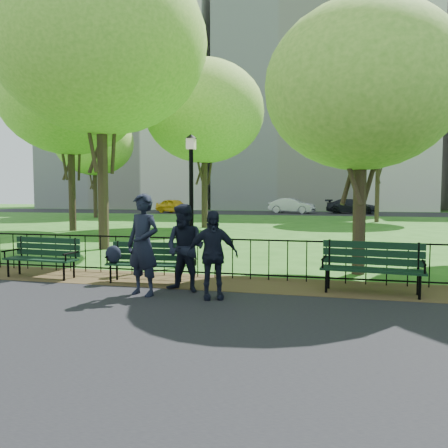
% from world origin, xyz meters
% --- Properties ---
extents(ground, '(120.00, 120.00, 0.00)m').
position_xyz_m(ground, '(0.00, 0.00, 0.00)').
color(ground, '#265A17').
extents(asphalt_path, '(60.00, 9.20, 0.01)m').
position_xyz_m(asphalt_path, '(0.00, -3.40, 0.01)').
color(asphalt_path, black).
rests_on(asphalt_path, ground).
extents(dirt_strip, '(60.00, 1.60, 0.01)m').
position_xyz_m(dirt_strip, '(0.00, 1.50, 0.01)').
color(dirt_strip, '#3E3019').
rests_on(dirt_strip, ground).
extents(far_street, '(70.00, 9.00, 0.01)m').
position_xyz_m(far_street, '(0.00, 35.00, 0.01)').
color(far_street, black).
rests_on(far_street, ground).
extents(iron_fence, '(24.06, 0.06, 1.00)m').
position_xyz_m(iron_fence, '(0.00, 2.00, 0.50)').
color(iron_fence, black).
rests_on(iron_fence, ground).
extents(apartment_west, '(22.00, 15.00, 26.00)m').
position_xyz_m(apartment_west, '(-22.00, 48.00, 13.00)').
color(apartment_west, beige).
rests_on(apartment_west, ground).
extents(apartment_mid, '(24.00, 15.00, 30.00)m').
position_xyz_m(apartment_mid, '(2.00, 48.00, 15.00)').
color(apartment_mid, silver).
rests_on(apartment_mid, ground).
extents(park_bench_main, '(1.67, 0.60, 0.92)m').
position_xyz_m(park_bench_main, '(-0.92, 1.13, 0.56)').
color(park_bench_main, black).
rests_on(park_bench_main, ground).
extents(park_bench_left_a, '(1.73, 0.64, 0.97)m').
position_xyz_m(park_bench_left_a, '(-3.17, 1.21, 0.55)').
color(park_bench_left_a, black).
rests_on(park_bench_left_a, ground).
extents(park_bench_right_a, '(1.91, 0.78, 1.05)m').
position_xyz_m(park_bench_right_a, '(3.85, 1.27, 0.60)').
color(park_bench_right_a, black).
rests_on(park_bench_right_a, ground).
extents(lamppost, '(0.31, 0.31, 3.41)m').
position_xyz_m(lamppost, '(-0.44, 3.56, 1.86)').
color(lamppost, black).
rests_on(lamppost, ground).
extents(tree_near_w, '(7.07, 7.07, 9.85)m').
position_xyz_m(tree_near_w, '(-4.37, 6.09, 6.84)').
color(tree_near_w, '#2D2116').
rests_on(tree_near_w, ground).
extents(tree_near_e, '(4.44, 4.44, 6.19)m').
position_xyz_m(tree_near_e, '(3.73, 3.29, 4.29)').
color(tree_near_e, '#2D2116').
rests_on(tree_near_e, ground).
extents(tree_mid_w, '(7.03, 7.03, 9.79)m').
position_xyz_m(tree_mid_w, '(-9.58, 12.40, 6.80)').
color(tree_mid_w, '#2D2116').
rests_on(tree_mid_w, ground).
extents(tree_far_c, '(6.54, 6.54, 9.11)m').
position_xyz_m(tree_far_c, '(-3.63, 15.88, 6.32)').
color(tree_far_c, '#2D2116').
rests_on(tree_far_c, ground).
extents(tree_far_e, '(6.93, 6.93, 9.66)m').
position_xyz_m(tree_far_e, '(6.14, 23.04, 6.71)').
color(tree_far_e, '#2D2116').
rests_on(tree_far_e, ground).
extents(tree_far_w, '(6.07, 6.07, 8.46)m').
position_xyz_m(tree_far_w, '(-14.74, 23.60, 5.87)').
color(tree_far_w, '#2D2116').
rests_on(tree_far_w, ground).
extents(person_left, '(0.78, 0.62, 1.87)m').
position_xyz_m(person_left, '(-0.26, 0.10, 0.95)').
color(person_left, black).
rests_on(person_left, asphalt_path).
extents(person_mid, '(0.88, 0.58, 1.67)m').
position_xyz_m(person_mid, '(0.39, 0.57, 0.85)').
color(person_mid, black).
rests_on(person_mid, asphalt_path).
extents(person_right, '(1.00, 0.68, 1.57)m').
position_xyz_m(person_right, '(1.04, 0.14, 0.80)').
color(person_right, black).
rests_on(person_right, asphalt_path).
extents(taxi, '(4.30, 3.06, 1.36)m').
position_xyz_m(taxi, '(-11.51, 32.72, 0.69)').
color(taxi, yellow).
rests_on(taxi, far_street).
extents(sedan_silver, '(4.54, 2.49, 1.42)m').
position_xyz_m(sedan_silver, '(-0.37, 34.68, 0.72)').
color(sedan_silver, '#B0B3B8').
rests_on(sedan_silver, far_street).
extents(sedan_dark, '(5.05, 3.08, 1.37)m').
position_xyz_m(sedan_dark, '(5.17, 34.84, 0.70)').
color(sedan_dark, black).
rests_on(sedan_dark, far_street).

